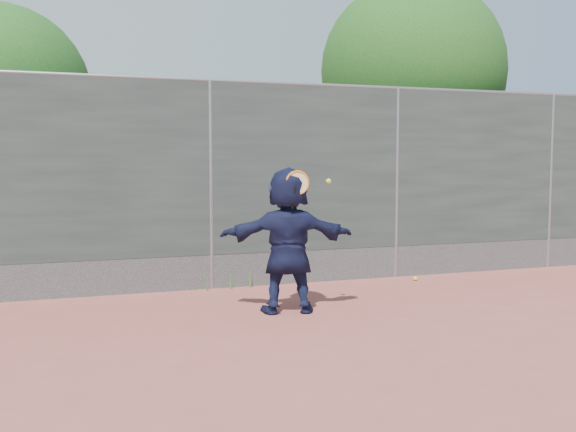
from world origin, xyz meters
name	(u,v)px	position (x,y,z in m)	size (l,w,h in m)	color
ground	(290,358)	(0.00, 0.00, 0.00)	(80.00, 80.00, 0.00)	#9E4C42
player	(288,240)	(0.58, 1.76, 0.89)	(1.65, 0.53, 1.78)	#151A3B
ball_ground	(415,279)	(3.12, 3.08, 0.03)	(0.07, 0.07, 0.07)	#B4D42F
fence	(211,180)	(0.00, 3.50, 1.58)	(20.00, 0.06, 3.03)	#38423D
swing_action	(300,184)	(0.67, 1.57, 1.58)	(0.60, 0.14, 0.51)	orange
tree_right	(419,78)	(4.68, 5.75, 3.49)	(3.78, 3.60, 5.39)	#382314
tree_left	(11,98)	(-2.85, 6.55, 2.94)	(3.15, 3.00, 4.53)	#382314
weed_clump	(233,280)	(0.29, 3.38, 0.13)	(0.68, 0.07, 0.30)	#387226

